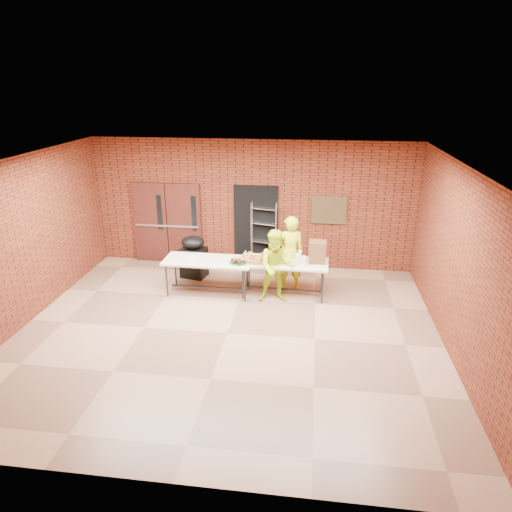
{
  "coord_description": "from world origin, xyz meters",
  "views": [
    {
      "loc": [
        1.51,
        -7.44,
        4.52
      ],
      "look_at": [
        0.37,
        1.4,
        1.06
      ],
      "focal_mm": 32.0,
      "sensor_mm": 36.0,
      "label": 1
    }
  ],
  "objects": [
    {
      "name": "bronze_plaque",
      "position": [
        1.9,
        3.45,
        1.55
      ],
      "size": [
        0.85,
        0.04,
        0.7
      ],
      "primitive_type": "cube",
      "color": "#42321A",
      "rests_on": "room"
    },
    {
      "name": "covered_grill",
      "position": [
        -1.3,
        2.56,
        0.52
      ],
      "size": [
        0.65,
        0.58,
        1.04
      ],
      "rotation": [
        0.0,
        0.0,
        -0.2
      ],
      "color": "black",
      "rests_on": "room"
    },
    {
      "name": "basket_bananas",
      "position": [
        0.22,
        1.71,
        0.85
      ],
      "size": [
        0.43,
        0.33,
        0.13
      ],
      "color": "#A17F41",
      "rests_on": "table_right"
    },
    {
      "name": "cup_stack_front",
      "position": [
        1.21,
        1.69,
        0.92
      ],
      "size": [
        0.08,
        0.08,
        0.24
      ],
      "primitive_type": "cylinder",
      "color": "white",
      "rests_on": "table_right"
    },
    {
      "name": "basket_oranges",
      "position": [
        0.63,
        1.87,
        0.86
      ],
      "size": [
        0.44,
        0.34,
        0.14
      ],
      "color": "#A17F41",
      "rests_on": "table_right"
    },
    {
      "name": "napkin_box",
      "position": [
        -1.11,
        1.69,
        0.83
      ],
      "size": [
        0.18,
        0.12,
        0.06
      ],
      "primitive_type": "cube",
      "color": "white",
      "rests_on": "table_left"
    },
    {
      "name": "cup_stack_mid",
      "position": [
        1.37,
        1.57,
        0.92
      ],
      "size": [
        0.08,
        0.08,
        0.24
      ],
      "primitive_type": "cylinder",
      "color": "white",
      "rests_on": "table_right"
    },
    {
      "name": "volunteer_man",
      "position": [
        0.8,
        1.5,
        0.81
      ],
      "size": [
        0.85,
        0.7,
        1.61
      ],
      "primitive_type": "imported",
      "rotation": [
        0.0,
        0.0,
        0.12
      ],
      "color": "#B3CA16",
      "rests_on": "room"
    },
    {
      "name": "cup_stack_back",
      "position": [
        1.27,
        1.89,
        0.92
      ],
      "size": [
        0.08,
        0.08,
        0.25
      ],
      "primitive_type": "cylinder",
      "color": "white",
      "rests_on": "table_right"
    },
    {
      "name": "muffin_tray",
      "position": [
        -0.03,
        1.61,
        0.85
      ],
      "size": [
        0.41,
        0.41,
        0.1
      ],
      "color": "#15521B",
      "rests_on": "table_left"
    },
    {
      "name": "table_left",
      "position": [
        -0.74,
        1.69,
        0.74
      ],
      "size": [
        1.96,
        0.83,
        0.8
      ],
      "rotation": [
        0.0,
        0.0,
        -0.01
      ],
      "color": "#C2B894",
      "rests_on": "room"
    },
    {
      "name": "room",
      "position": [
        0.0,
        0.0,
        1.6
      ],
      "size": [
        8.08,
        7.08,
        3.28
      ],
      "color": "brown",
      "rests_on": "ground"
    },
    {
      "name": "double_doors",
      "position": [
        -2.2,
        3.44,
        1.05
      ],
      "size": [
        1.78,
        0.12,
        2.1
      ],
      "color": "#411C12",
      "rests_on": "room"
    },
    {
      "name": "wire_rack",
      "position": [
        0.32,
        3.32,
        0.86
      ],
      "size": [
        0.66,
        0.35,
        1.71
      ],
      "primitive_type": null,
      "rotation": [
        0.0,
        0.0,
        -0.23
      ],
      "color": "#B6B5BD",
      "rests_on": "room"
    },
    {
      "name": "coffee_dispenser",
      "position": [
        1.65,
        1.88,
        1.03
      ],
      "size": [
        0.36,
        0.32,
        0.48
      ],
      "primitive_type": "cube",
      "color": "brown",
      "rests_on": "table_right"
    },
    {
      "name": "basket_apples",
      "position": [
        0.36,
        1.68,
        0.85
      ],
      "size": [
        0.41,
        0.32,
        0.13
      ],
      "color": "#A17F41",
      "rests_on": "table_right"
    },
    {
      "name": "volunteer_woman",
      "position": [
        1.04,
        2.15,
        0.87
      ],
      "size": [
        0.72,
        0.55,
        1.74
      ],
      "primitive_type": "imported",
      "rotation": [
        0.0,
        0.0,
        3.38
      ],
      "color": "#B3CA16",
      "rests_on": "room"
    },
    {
      "name": "dark_doorway",
      "position": [
        0.1,
        3.46,
        1.05
      ],
      "size": [
        1.1,
        0.06,
        2.1
      ],
      "primitive_type": "cube",
      "color": "black",
      "rests_on": "room"
    },
    {
      "name": "table_right",
      "position": [
        0.93,
        1.81,
        0.73
      ],
      "size": [
        1.96,
        0.88,
        0.8
      ],
      "rotation": [
        0.0,
        0.0,
        -0.04
      ],
      "color": "#C2B894",
      "rests_on": "room"
    }
  ]
}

